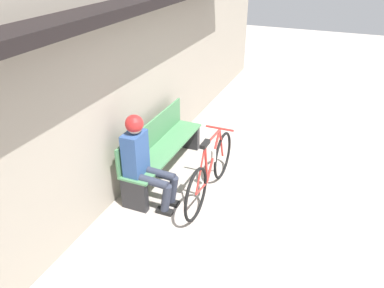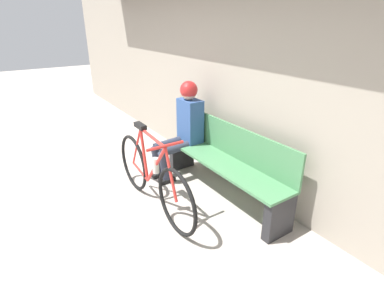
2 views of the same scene
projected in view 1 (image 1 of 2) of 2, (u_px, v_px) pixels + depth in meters
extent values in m
plane|color=#ADA399|center=(306.00, 225.00, 4.70)|extent=(24.00, 24.00, 0.00)
cube|color=#9E9384|center=(120.00, 77.00, 4.80)|extent=(12.00, 0.12, 3.20)
cube|color=black|center=(134.00, 5.00, 4.28)|extent=(6.60, 0.44, 0.12)
cube|color=#477F51|center=(165.00, 148.00, 5.51)|extent=(1.91, 0.42, 0.03)
cube|color=#477F51|center=(152.00, 133.00, 5.47)|extent=(1.91, 0.03, 0.40)
cube|color=#232326|center=(135.00, 195.00, 4.89)|extent=(0.10, 0.36, 0.44)
cube|color=#232326|center=(189.00, 136.00, 6.35)|extent=(0.10, 0.36, 0.44)
torus|color=black|center=(196.00, 194.00, 4.67)|extent=(0.71, 0.04, 0.71)
torus|color=black|center=(223.00, 155.00, 5.52)|extent=(0.71, 0.04, 0.71)
cylinder|color=red|center=(213.00, 137.00, 4.89)|extent=(0.57, 0.03, 0.07)
cylinder|color=red|center=(213.00, 156.00, 5.07)|extent=(0.49, 0.03, 0.60)
cylinder|color=red|center=(206.00, 165.00, 4.84)|extent=(0.14, 0.03, 0.62)
cylinder|color=red|center=(202.00, 188.00, 4.85)|extent=(0.40, 0.03, 0.09)
cylinder|color=red|center=(200.00, 170.00, 4.66)|extent=(0.31, 0.02, 0.56)
cylinder|color=red|center=(221.00, 143.00, 5.32)|extent=(0.22, 0.03, 0.52)
cube|color=black|center=(205.00, 144.00, 4.64)|extent=(0.20, 0.07, 0.05)
cylinder|color=red|center=(220.00, 128.00, 5.11)|extent=(0.03, 0.40, 0.03)
cylinder|color=beige|center=(213.00, 156.00, 5.07)|extent=(0.07, 0.07, 0.17)
cylinder|color=#2D3342|center=(151.00, 181.00, 4.75)|extent=(0.11, 0.46, 0.13)
cylinder|color=#2D3342|center=(166.00, 198.00, 4.78)|extent=(0.11, 0.17, 0.41)
cube|color=black|center=(165.00, 211.00, 4.89)|extent=(0.10, 0.22, 0.06)
cylinder|color=#2D3342|center=(159.00, 173.00, 4.91)|extent=(0.11, 0.46, 0.13)
cylinder|color=#2D3342|center=(173.00, 190.00, 4.94)|extent=(0.11, 0.17, 0.41)
cube|color=black|center=(171.00, 203.00, 5.06)|extent=(0.10, 0.22, 0.06)
cube|color=#2D4C84|center=(135.00, 153.00, 4.78)|extent=(0.34, 0.22, 0.58)
sphere|color=tan|center=(134.00, 126.00, 4.58)|extent=(0.20, 0.20, 0.20)
sphere|color=#B22323|center=(134.00, 124.00, 4.57)|extent=(0.23, 0.23, 0.23)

